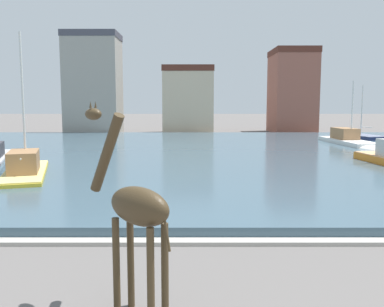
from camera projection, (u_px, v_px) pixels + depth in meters
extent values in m
cube|color=#3D5666|center=(205.00, 153.00, 33.17)|extent=(82.12, 40.97, 0.41)
cube|color=#ADA89E|center=(224.00, 242.00, 12.61)|extent=(82.12, 0.50, 0.12)
cylinder|color=#42331E|center=(117.00, 266.00, 8.36)|extent=(0.14, 0.14, 1.96)
cylinder|color=#42331E|center=(132.00, 261.00, 8.64)|extent=(0.14, 0.14, 1.96)
cylinder|color=#42331E|center=(152.00, 280.00, 7.72)|extent=(0.14, 0.14, 1.96)
cylinder|color=#42331E|center=(166.00, 273.00, 8.00)|extent=(0.14, 0.14, 1.96)
ellipsoid|color=#42331E|center=(140.00, 206.00, 8.03)|extent=(1.52, 1.42, 0.75)
cylinder|color=#42331E|center=(108.00, 153.00, 8.53)|extent=(0.91, 0.83, 1.67)
ellipsoid|color=#42331E|center=(94.00, 114.00, 8.71)|extent=(0.51, 0.49, 0.25)
cone|color=#42331E|center=(92.00, 105.00, 8.64)|extent=(0.05, 0.05, 0.14)
cone|color=#42331E|center=(97.00, 105.00, 8.73)|extent=(0.05, 0.05, 0.14)
cylinder|color=#42331E|center=(167.00, 229.00, 7.59)|extent=(0.19, 0.17, 0.79)
ellipsoid|color=#939399|center=(3.00, 154.00, 32.23)|extent=(2.30, 3.09, 0.53)
cube|color=white|center=(349.00, 144.00, 38.82)|extent=(3.01, 8.55, 0.73)
ellipsoid|color=white|center=(370.00, 149.00, 34.88)|extent=(2.30, 3.11, 0.69)
cube|color=silver|center=(349.00, 140.00, 38.77)|extent=(2.95, 8.38, 0.06)
cube|color=#9E7047|center=(346.00, 134.00, 39.33)|extent=(1.85, 3.06, 1.02)
cylinder|color=silver|center=(353.00, 111.00, 37.83)|extent=(0.12, 0.12, 5.37)
cylinder|color=silver|center=(345.00, 130.00, 39.50)|extent=(0.34, 2.93, 0.08)
cube|color=gold|center=(27.00, 177.00, 22.31)|extent=(4.09, 7.83, 0.58)
ellipsoid|color=gold|center=(32.00, 167.00, 25.73)|extent=(2.49, 3.06, 0.55)
cube|color=#DFCD77|center=(26.00, 171.00, 22.27)|extent=(4.01, 7.67, 0.06)
cube|color=#9E7047|center=(25.00, 161.00, 21.66)|extent=(2.11, 2.94, 1.08)
cylinder|color=silver|center=(24.00, 102.00, 22.38)|extent=(0.12, 0.12, 7.27)
cylinder|color=silver|center=(24.00, 156.00, 21.45)|extent=(0.83, 2.56, 0.08)
ellipsoid|color=orange|center=(369.00, 158.00, 28.69)|extent=(1.98, 2.04, 0.81)
cube|color=navy|center=(364.00, 139.00, 44.43)|extent=(3.37, 5.59, 0.73)
ellipsoid|color=navy|center=(350.00, 137.00, 46.82)|extent=(2.38, 2.24, 0.70)
cube|color=slate|center=(364.00, 135.00, 44.38)|extent=(3.31, 5.47, 0.06)
cylinder|color=silver|center=(363.00, 110.00, 44.45)|extent=(0.12, 0.12, 5.26)
cylinder|color=silver|center=(368.00, 127.00, 43.77)|extent=(0.50, 1.79, 0.08)
cube|color=gray|center=(95.00, 87.00, 55.63)|extent=(6.86, 5.76, 12.36)
cube|color=#42424C|center=(93.00, 36.00, 54.83)|extent=(7.00, 5.87, 0.80)
cube|color=#C6B293|center=(189.00, 103.00, 57.40)|extent=(6.65, 5.99, 8.20)
cube|color=#51281E|center=(189.00, 69.00, 56.85)|extent=(6.79, 6.11, 0.80)
cube|color=#8E5142|center=(293.00, 94.00, 58.47)|extent=(5.57, 7.65, 10.61)
cube|color=#51281E|center=(294.00, 52.00, 57.78)|extent=(5.68, 7.80, 0.80)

